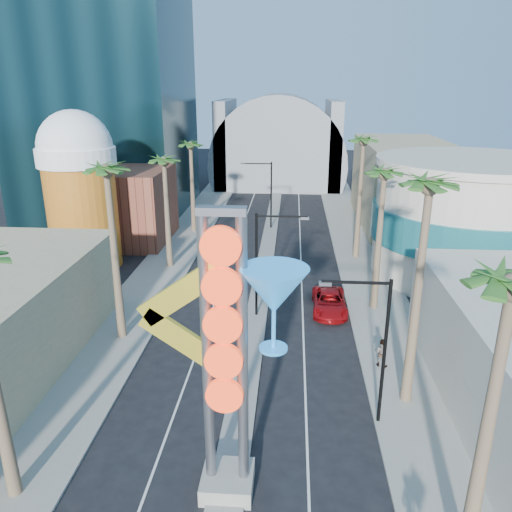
# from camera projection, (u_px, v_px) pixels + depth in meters

# --- Properties ---
(sidewalk_west) EXTENTS (5.00, 100.00, 0.15)m
(sidewalk_west) POSITION_uv_depth(u_px,v_px,m) (177.00, 250.00, 52.42)
(sidewalk_west) COLOR gray
(sidewalk_west) RESTS_ON ground
(sidewalk_east) EXTENTS (5.00, 100.00, 0.15)m
(sidewalk_east) POSITION_uv_depth(u_px,v_px,m) (359.00, 254.00, 51.10)
(sidewalk_east) COLOR gray
(sidewalk_east) RESTS_ON ground
(median) EXTENTS (1.60, 84.00, 0.15)m
(median) POSITION_uv_depth(u_px,v_px,m) (268.00, 243.00, 54.59)
(median) COLOR gray
(median) RESTS_ON ground
(hotel_tower) EXTENTS (20.00, 20.00, 50.00)m
(hotel_tower) POSITION_uv_depth(u_px,v_px,m) (97.00, 11.00, 61.11)
(hotel_tower) COLOR black
(hotel_tower) RESTS_ON ground
(brick_filler_west) EXTENTS (10.00, 10.00, 8.00)m
(brick_filler_west) POSITION_uv_depth(u_px,v_px,m) (122.00, 205.00, 54.41)
(brick_filler_west) COLOR brown
(brick_filler_west) RESTS_ON ground
(filler_east) EXTENTS (10.00, 20.00, 10.00)m
(filler_east) POSITION_uv_depth(u_px,v_px,m) (403.00, 183.00, 61.27)
(filler_east) COLOR tan
(filler_east) RESTS_ON ground
(beer_mug) EXTENTS (7.00, 7.00, 14.50)m
(beer_mug) POSITION_uv_depth(u_px,v_px,m) (80.00, 185.00, 45.68)
(beer_mug) COLOR #AF4C17
(beer_mug) RESTS_ON ground
(turquoise_building) EXTENTS (16.60, 16.60, 10.60)m
(turquoise_building) POSITION_uv_depth(u_px,v_px,m) (467.00, 219.00, 44.10)
(turquoise_building) COLOR beige
(turquoise_building) RESTS_ON ground
(canopy) EXTENTS (22.00, 16.00, 22.00)m
(canopy) POSITION_uv_depth(u_px,v_px,m) (279.00, 159.00, 85.22)
(canopy) COLOR slate
(canopy) RESTS_ON ground
(neon_sign) EXTENTS (6.53, 2.60, 12.55)m
(neon_sign) POSITION_uv_depth(u_px,v_px,m) (245.00, 340.00, 19.15)
(neon_sign) COLOR gray
(neon_sign) RESTS_ON ground
(streetlight_0) EXTENTS (3.79, 0.25, 8.00)m
(streetlight_0) POSITION_uv_depth(u_px,v_px,m) (264.00, 255.00, 36.02)
(streetlight_0) COLOR black
(streetlight_0) RESTS_ON ground
(streetlight_1) EXTENTS (3.79, 0.25, 8.00)m
(streetlight_1) POSITION_uv_depth(u_px,v_px,m) (267.00, 189.00, 58.70)
(streetlight_1) COLOR black
(streetlight_1) RESTS_ON ground
(streetlight_2) EXTENTS (3.45, 0.25, 8.00)m
(streetlight_2) POSITION_uv_depth(u_px,v_px,m) (376.00, 340.00, 24.30)
(streetlight_2) COLOR black
(streetlight_2) RESTS_ON ground
(palm_1) EXTENTS (2.40, 2.40, 12.70)m
(palm_1) POSITION_uv_depth(u_px,v_px,m) (107.00, 182.00, 30.96)
(palm_1) COLOR brown
(palm_1) RESTS_ON ground
(palm_2) EXTENTS (2.40, 2.40, 11.20)m
(palm_2) POSITION_uv_depth(u_px,v_px,m) (164.00, 168.00, 44.59)
(palm_2) COLOR brown
(palm_2) RESTS_ON ground
(palm_3) EXTENTS (2.40, 2.40, 11.20)m
(palm_3) POSITION_uv_depth(u_px,v_px,m) (191.00, 151.00, 55.89)
(palm_3) COLOR brown
(palm_3) RESTS_ON ground
(palm_4) EXTENTS (2.40, 2.40, 12.20)m
(palm_4) POSITION_uv_depth(u_px,v_px,m) (510.00, 307.00, 14.78)
(palm_4) COLOR brown
(palm_4) RESTS_ON ground
(palm_5) EXTENTS (2.40, 2.40, 13.20)m
(palm_5) POSITION_uv_depth(u_px,v_px,m) (428.00, 202.00, 23.91)
(palm_5) COLOR brown
(palm_5) RESTS_ON ground
(palm_6) EXTENTS (2.40, 2.40, 11.70)m
(palm_6) POSITION_uv_depth(u_px,v_px,m) (384.00, 182.00, 35.65)
(palm_6) COLOR brown
(palm_6) RESTS_ON ground
(palm_7) EXTENTS (2.40, 2.40, 12.70)m
(palm_7) POSITION_uv_depth(u_px,v_px,m) (363.00, 149.00, 46.66)
(palm_7) COLOR brown
(palm_7) RESTS_ON ground
(red_pickup) EXTENTS (2.59, 5.54, 1.53)m
(red_pickup) POSITION_uv_depth(u_px,v_px,m) (329.00, 302.00, 38.20)
(red_pickup) COLOR #9F0C10
(red_pickup) RESTS_ON ground
(pedestrian_b) EXTENTS (1.08, 0.99, 1.81)m
(pedestrian_b) POSITION_uv_depth(u_px,v_px,m) (381.00, 352.00, 30.52)
(pedestrian_b) COLOR gray
(pedestrian_b) RESTS_ON sidewalk_east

